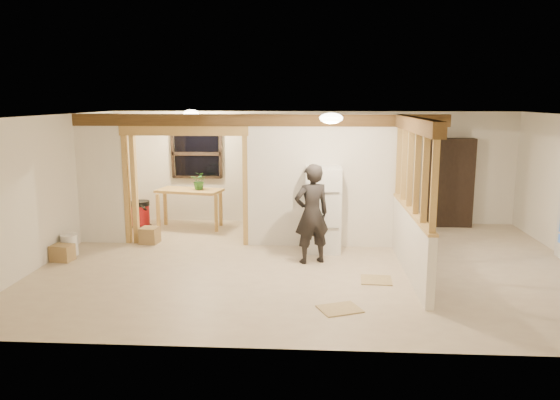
# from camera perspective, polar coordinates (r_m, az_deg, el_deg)

# --- Properties ---
(floor) EXTENTS (9.00, 6.50, 0.01)m
(floor) POSITION_cam_1_polar(r_m,az_deg,el_deg) (9.38, 3.17, -6.70)
(floor) COLOR beige
(floor) RESTS_ON ground
(ceiling) EXTENTS (9.00, 6.50, 0.01)m
(ceiling) POSITION_cam_1_polar(r_m,az_deg,el_deg) (8.96, 3.34, 8.78)
(ceiling) COLOR white
(wall_back) EXTENTS (9.00, 0.01, 2.50)m
(wall_back) POSITION_cam_1_polar(r_m,az_deg,el_deg) (12.30, 3.34, 3.41)
(wall_back) COLOR silver
(wall_back) RESTS_ON floor
(wall_front) EXTENTS (9.00, 0.01, 2.50)m
(wall_front) POSITION_cam_1_polar(r_m,az_deg,el_deg) (5.91, 3.06, -4.39)
(wall_front) COLOR silver
(wall_front) RESTS_ON floor
(wall_left) EXTENTS (0.01, 6.50, 2.50)m
(wall_left) POSITION_cam_1_polar(r_m,az_deg,el_deg) (10.16, -23.05, 1.08)
(wall_left) COLOR silver
(wall_left) RESTS_ON floor
(partition_left_stub) EXTENTS (0.90, 0.12, 2.50)m
(partition_left_stub) POSITION_cam_1_polar(r_m,az_deg,el_deg) (11.06, -18.21, 2.10)
(partition_left_stub) COLOR white
(partition_left_stub) RESTS_ON floor
(partition_center) EXTENTS (2.80, 0.12, 2.50)m
(partition_center) POSITION_cam_1_polar(r_m,az_deg,el_deg) (10.27, 4.41, 1.99)
(partition_center) COLOR white
(partition_center) RESTS_ON floor
(doorway_frame) EXTENTS (2.46, 0.14, 2.20)m
(doorway_frame) POSITION_cam_1_polar(r_m,az_deg,el_deg) (10.58, -9.83, 1.29)
(doorway_frame) COLOR tan
(doorway_frame) RESTS_ON floor
(header_beam_back) EXTENTS (7.00, 0.18, 0.22)m
(header_beam_back) POSITION_cam_1_polar(r_m,az_deg,el_deg) (10.22, -2.31, 8.33)
(header_beam_back) COLOR brown
(header_beam_back) RESTS_ON ceiling
(header_beam_right) EXTENTS (0.18, 3.30, 0.22)m
(header_beam_right) POSITION_cam_1_polar(r_m,az_deg,el_deg) (8.71, 13.99, 7.65)
(header_beam_right) COLOR brown
(header_beam_right) RESTS_ON ceiling
(pony_wall) EXTENTS (0.12, 3.20, 1.00)m
(pony_wall) POSITION_cam_1_polar(r_m,az_deg,el_deg) (8.99, 13.46, -4.39)
(pony_wall) COLOR white
(pony_wall) RESTS_ON floor
(stud_partition) EXTENTS (0.14, 3.20, 1.32)m
(stud_partition) POSITION_cam_1_polar(r_m,az_deg,el_deg) (8.77, 13.79, 2.95)
(stud_partition) COLOR tan
(stud_partition) RESTS_ON pony_wall
(window_back) EXTENTS (1.12, 0.10, 1.10)m
(window_back) POSITION_cam_1_polar(r_m,az_deg,el_deg) (12.47, -8.72, 4.79)
(window_back) COLOR black
(window_back) RESTS_ON wall_back
(ceiling_dome_main) EXTENTS (0.36, 0.36, 0.16)m
(ceiling_dome_main) POSITION_cam_1_polar(r_m,az_deg,el_deg) (8.47, 5.37, 8.52)
(ceiling_dome_main) COLOR #FFEABF
(ceiling_dome_main) RESTS_ON ceiling
(ceiling_dome_util) EXTENTS (0.32, 0.32, 0.14)m
(ceiling_dome_util) POSITION_cam_1_polar(r_m,az_deg,el_deg) (11.55, -9.27, 8.95)
(ceiling_dome_util) COLOR #FFEABF
(ceiling_dome_util) RESTS_ON ceiling
(hanging_bulb) EXTENTS (0.07, 0.07, 0.07)m
(hanging_bulb) POSITION_cam_1_polar(r_m,az_deg,el_deg) (10.77, -7.43, 7.30)
(hanging_bulb) COLOR #FFD88C
(hanging_bulb) RESTS_ON ceiling
(refrigerator) EXTENTS (0.64, 0.62, 1.56)m
(refrigerator) POSITION_cam_1_polar(r_m,az_deg,el_deg) (9.99, 4.53, -0.99)
(refrigerator) COLOR silver
(refrigerator) RESTS_ON floor
(woman) EXTENTS (0.73, 0.62, 1.71)m
(woman) POSITION_cam_1_polar(r_m,az_deg,el_deg) (9.25, 3.33, -1.45)
(woman) COLOR black
(woman) RESTS_ON floor
(work_table) EXTENTS (1.47, 0.95, 0.85)m
(work_table) POSITION_cam_1_polar(r_m,az_deg,el_deg) (11.96, -9.38, -0.91)
(work_table) COLOR tan
(work_table) RESTS_ON floor
(potted_plant) EXTENTS (0.41, 0.37, 0.39)m
(potted_plant) POSITION_cam_1_polar(r_m,az_deg,el_deg) (11.79, -8.42, 2.01)
(potted_plant) COLOR #2B792F
(potted_plant) RESTS_ON work_table
(shop_vac) EXTENTS (0.60, 0.60, 0.59)m
(shop_vac) POSITION_cam_1_polar(r_m,az_deg,el_deg) (12.31, -14.37, -1.41)
(shop_vac) COLOR maroon
(shop_vac) RESTS_ON floor
(bookshelf) EXTENTS (0.97, 0.32, 1.94)m
(bookshelf) POSITION_cam_1_polar(r_m,az_deg,el_deg) (12.48, 17.35, 1.74)
(bookshelf) COLOR black
(bookshelf) RESTS_ON floor
(bucket) EXTENTS (0.39, 0.39, 0.38)m
(bucket) POSITION_cam_1_polar(r_m,az_deg,el_deg) (10.52, -21.14, -4.40)
(bucket) COLOR silver
(bucket) RESTS_ON floor
(box_util_a) EXTENTS (0.37, 0.33, 0.30)m
(box_util_a) POSITION_cam_1_polar(r_m,az_deg,el_deg) (10.96, -2.57, -3.31)
(box_util_a) COLOR #A07F4D
(box_util_a) RESTS_ON floor
(box_util_b) EXTENTS (0.37, 0.37, 0.31)m
(box_util_b) POSITION_cam_1_polar(r_m,az_deg,el_deg) (10.93, -13.45, -3.61)
(box_util_b) COLOR #A07F4D
(box_util_b) RESTS_ON floor
(box_front) EXTENTS (0.38, 0.33, 0.28)m
(box_front) POSITION_cam_1_polar(r_m,az_deg,el_deg) (10.22, -21.79, -5.15)
(box_front) COLOR #A07F4D
(box_front) RESTS_ON floor
(floor_panel_near) EXTENTS (0.50, 0.50, 0.02)m
(floor_panel_near) POSITION_cam_1_polar(r_m,az_deg,el_deg) (8.66, 10.03, -8.23)
(floor_panel_near) COLOR tan
(floor_panel_near) RESTS_ON floor
(floor_panel_far) EXTENTS (0.65, 0.60, 0.02)m
(floor_panel_far) POSITION_cam_1_polar(r_m,az_deg,el_deg) (7.46, 6.26, -11.25)
(floor_panel_far) COLOR tan
(floor_panel_far) RESTS_ON floor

